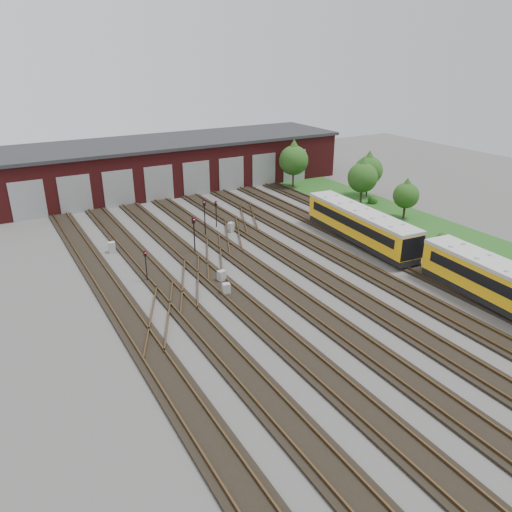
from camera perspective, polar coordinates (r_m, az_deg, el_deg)
ground at (r=36.78m, az=10.44°, el=-6.44°), size 120.00×120.00×0.00m
track_network at (r=37.02m, az=9.67°, el=-5.99°), size 30.40×70.00×0.33m
maintenance_shed at (r=69.11m, az=-11.18°, el=10.21°), size 51.00×12.50×6.35m
grass_verge at (r=55.75m, az=19.05°, el=2.98°), size 8.00×55.00×0.05m
metro_train at (r=39.79m, az=26.98°, el=-3.34°), size 3.64×46.76×3.02m
signal_mast_0 at (r=41.08m, az=-12.49°, el=-0.71°), size 0.23×0.22×2.69m
signal_mast_1 at (r=50.16m, az=-5.90°, el=4.85°), size 0.32×0.31×3.77m
signal_mast_2 at (r=45.75m, az=-7.09°, el=2.86°), size 0.30×0.28×3.56m
signal_mast_3 at (r=52.84m, az=-4.58°, el=5.22°), size 0.27×0.26×2.87m
relay_cabinet_0 at (r=38.56m, az=-3.41°, el=-3.82°), size 0.65×0.57×0.97m
relay_cabinet_1 at (r=48.34m, az=-16.15°, el=0.97°), size 0.66×0.57×1.01m
relay_cabinet_2 at (r=40.66m, az=-3.96°, el=-2.35°), size 0.69×0.61×1.00m
relay_cabinet_3 at (r=51.73m, az=-2.89°, el=3.30°), size 0.75×0.69×1.01m
relay_cabinet_4 at (r=50.40m, az=17.29°, el=1.80°), size 0.71×0.60×1.13m
tree_0 at (r=68.15m, az=4.33°, el=11.24°), size 3.93×3.93×6.51m
tree_1 at (r=61.35m, az=12.11°, el=9.14°), size 3.57×3.57×5.91m
tree_2 at (r=65.23m, az=12.76°, el=9.88°), size 3.57×3.57×5.91m
tree_3 at (r=57.49m, az=16.81°, el=6.96°), size 2.83×2.83×4.69m
bush_0 at (r=51.19m, az=20.70°, el=1.94°), size 1.60×1.60×1.60m
bush_1 at (r=58.44m, az=13.01°, el=5.24°), size 1.40×1.40×1.40m
bush_2 at (r=62.98m, az=13.21°, el=6.38°), size 1.19×1.19×1.19m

